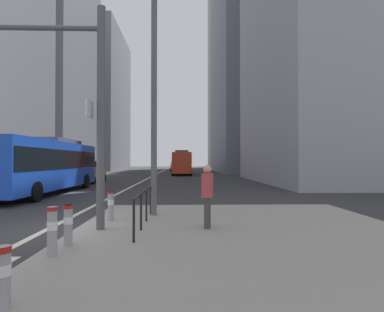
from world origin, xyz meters
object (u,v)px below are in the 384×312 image
car_oncoming_mid (89,172)px  bollard_front (3,274)px  city_bus_red_receding (182,162)px  city_bus_blue_oncoming (46,163)px  pedestrian_waiting (207,193)px  car_receding_near (176,166)px  bollard_right (68,223)px  bollard_left (52,229)px  bollard_back (111,204)px  street_lamp_post (154,64)px  traffic_signal_gantry (11,79)px

car_oncoming_mid → bollard_front: bearing=-75.7°
city_bus_red_receding → bollard_front: bearing=-92.9°
city_bus_blue_oncoming → pedestrian_waiting: (8.91, -10.48, -0.73)m
city_bus_blue_oncoming → car_receding_near: bearing=80.2°
car_oncoming_mid → bollard_right: size_ratio=5.17×
car_oncoming_mid → bollard_front: size_ratio=5.82×
city_bus_blue_oncoming → bollard_left: (5.73, -12.87, -1.16)m
city_bus_blue_oncoming → pedestrian_waiting: city_bus_blue_oncoming is taller
car_oncoming_mid → bollard_left: bearing=-75.1°
city_bus_blue_oncoming → bollard_back: bearing=-57.1°
street_lamp_post → bollard_left: street_lamp_post is taller
car_receding_near → street_lamp_post: bearing=-89.6°
car_oncoming_mid → traffic_signal_gantry: 20.24m
city_bus_red_receding → bollard_front: city_bus_red_receding is taller
car_oncoming_mid → traffic_signal_gantry: traffic_signal_gantry is taller
bollard_back → city_bus_red_receding: bearing=86.6°
car_oncoming_mid → pedestrian_waiting: bearing=-65.2°
city_bus_red_receding → car_receding_near: 14.17m
city_bus_red_receding → street_lamp_post: 34.46m
city_bus_blue_oncoming → bollard_back: size_ratio=12.99×
city_bus_red_receding → traffic_signal_gantry: 36.76m
car_oncoming_mid → bollard_left: size_ratio=4.76×
city_bus_blue_oncoming → traffic_signal_gantry: 11.41m
pedestrian_waiting → city_bus_red_receding: bearing=91.3°
city_bus_red_receding → bollard_back: size_ratio=12.21×
pedestrian_waiting → bollard_back: bearing=157.6°
car_oncoming_mid → car_receding_near: size_ratio=0.98×
car_oncoming_mid → bollard_back: car_oncoming_mid is taller
bollard_front → bollard_right: bearing=95.0°
city_bus_red_receding → bollard_left: bearing=-93.5°
bollard_front → pedestrian_waiting: size_ratio=0.45×
bollard_back → pedestrian_waiting: bearing=-22.4°
city_bus_blue_oncoming → car_oncoming_mid: bearing=90.8°
bollard_right → bollard_left: bearing=-91.7°
car_receding_near → bollard_back: 49.27m
city_bus_blue_oncoming → bollard_back: city_bus_blue_oncoming is taller
street_lamp_post → bollard_back: 4.87m
city_bus_blue_oncoming → street_lamp_post: size_ratio=1.47×
city_bus_red_receding → car_receding_near: (-1.18, 14.09, -0.84)m
bollard_left → street_lamp_post: bearing=71.0°
car_receding_near → bollard_right: size_ratio=5.26×
traffic_signal_gantry → street_lamp_post: (3.61, 2.14, 1.13)m
bollard_left → bollard_back: bearing=85.3°
bollard_left → car_receding_near: bearing=88.7°
city_bus_blue_oncoming → city_bus_red_receding: same height
city_bus_blue_oncoming → bollard_right: 13.46m
bollard_back → pedestrian_waiting: (2.88, -1.19, 0.45)m
city_bus_red_receding → car_receding_near: size_ratio=2.41×
car_oncoming_mid → bollard_left: 22.72m
car_receding_near → traffic_signal_gantry: traffic_signal_gantry is taller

